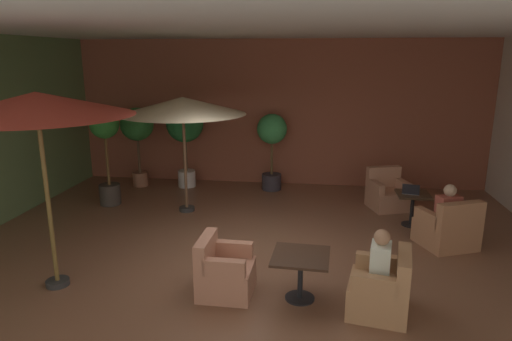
{
  "coord_description": "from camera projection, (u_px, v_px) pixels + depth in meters",
  "views": [
    {
      "loc": [
        0.93,
        -6.46,
        3.16
      ],
      "look_at": [
        0.0,
        0.47,
        1.37
      ],
      "focal_mm": 31.73,
      "sensor_mm": 36.0,
      "label": 1
    }
  ],
  "objects": [
    {
      "name": "ground_plane",
      "position": [
        252.0,
        263.0,
        7.11
      ],
      "size": [
        10.17,
        9.37,
        0.02
      ],
      "primitive_type": "cube",
      "color": "brown"
    },
    {
      "name": "wall_back_brick",
      "position": [
        279.0,
        113.0,
        11.13
      ],
      "size": [
        10.17,
        0.08,
        3.54
      ],
      "primitive_type": "cube",
      "color": "brown",
      "rests_on": "ground_plane"
    },
    {
      "name": "ceiling_slab",
      "position": [
        251.0,
        24.0,
        6.22
      ],
      "size": [
        10.17,
        9.37,
        0.06
      ],
      "primitive_type": "cube",
      "color": "silver",
      "rests_on": "wall_back_brick"
    },
    {
      "name": "cafe_table_front_left",
      "position": [
        413.0,
        202.0,
        8.55
      ],
      "size": [
        0.6,
        0.6,
        0.63
      ],
      "color": "black",
      "rests_on": "ground_plane"
    },
    {
      "name": "armchair_front_left_north",
      "position": [
        448.0,
        229.0,
        7.62
      ],
      "size": [
        1.06,
        1.05,
        0.86
      ],
      "color": "tan",
      "rests_on": "ground_plane"
    },
    {
      "name": "armchair_front_left_east",
      "position": [
        387.0,
        194.0,
        9.57
      ],
      "size": [
        0.92,
        0.92,
        0.85
      ],
      "color": "tan",
      "rests_on": "ground_plane"
    },
    {
      "name": "cafe_table_front_right",
      "position": [
        301.0,
        265.0,
        5.92
      ],
      "size": [
        0.78,
        0.78,
        0.63
      ],
      "color": "black",
      "rests_on": "ground_plane"
    },
    {
      "name": "armchair_front_right_north",
      "position": [
        382.0,
        290.0,
        5.66
      ],
      "size": [
        0.84,
        0.88,
        0.83
      ],
      "color": "#B07D52",
      "rests_on": "ground_plane"
    },
    {
      "name": "armchair_front_right_east",
      "position": [
        224.0,
        272.0,
        6.12
      ],
      "size": [
        0.73,
        0.73,
        0.8
      ],
      "color": "tan",
      "rests_on": "ground_plane"
    },
    {
      "name": "patio_umbrella_tall_red",
      "position": [
        183.0,
        106.0,
        8.93
      ],
      "size": [
        2.52,
        2.52,
        2.36
      ],
      "color": "#2D2D2D",
      "rests_on": "ground_plane"
    },
    {
      "name": "patio_umbrella_center_beige",
      "position": [
        37.0,
        105.0,
        5.78
      ],
      "size": [
        2.47,
        2.47,
        2.71
      ],
      "color": "#2D2D2D",
      "rests_on": "ground_plane"
    },
    {
      "name": "potted_tree_left_corner",
      "position": [
        137.0,
        129.0,
        10.93
      ],
      "size": [
        0.8,
        0.8,
        1.95
      ],
      "color": "#A4684C",
      "rests_on": "ground_plane"
    },
    {
      "name": "potted_tree_mid_left",
      "position": [
        185.0,
        129.0,
        10.87
      ],
      "size": [
        0.89,
        0.89,
        2.01
      ],
      "color": "silver",
      "rests_on": "ground_plane"
    },
    {
      "name": "potted_tree_mid_right",
      "position": [
        272.0,
        139.0,
        10.67
      ],
      "size": [
        0.71,
        0.71,
        1.84
      ],
      "color": "#342D35",
      "rests_on": "ground_plane"
    },
    {
      "name": "potted_tree_right_corner",
      "position": [
        106.0,
        144.0,
        9.56
      ],
      "size": [
        0.62,
        0.62,
        2.07
      ],
      "color": "#3C352E",
      "rests_on": "ground_plane"
    },
    {
      "name": "patron_blue_shirt",
      "position": [
        448.0,
        206.0,
        7.57
      ],
      "size": [
        0.44,
        0.36,
        0.67
      ],
      "color": "#B15142",
      "rests_on": "ground_plane"
    },
    {
      "name": "patron_by_window",
      "position": [
        380.0,
        258.0,
        5.57
      ],
      "size": [
        0.29,
        0.36,
        0.68
      ],
      "color": "silver",
      "rests_on": "ground_plane"
    },
    {
      "name": "iced_drink_cup",
      "position": [
        414.0,
        190.0,
        8.55
      ],
      "size": [
        0.08,
        0.08,
        0.11
      ],
      "primitive_type": "cylinder",
      "color": "silver",
      "rests_on": "cafe_table_front_left"
    },
    {
      "name": "open_laptop",
      "position": [
        411.0,
        191.0,
        8.47
      ],
      "size": [
        0.35,
        0.29,
        0.2
      ],
      "color": "#9EA0A5",
      "rests_on": "cafe_table_front_left"
    }
  ]
}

